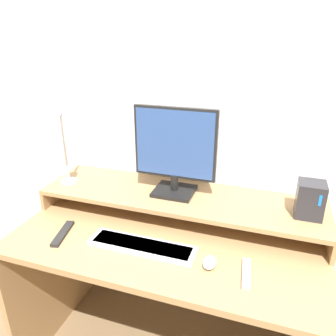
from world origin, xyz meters
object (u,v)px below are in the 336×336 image
Objects in this scene: mouse at (210,262)px; remote_control at (63,233)px; desk_lamp at (61,147)px; router_dock at (310,200)px; monitor at (175,151)px; keyboard at (142,246)px; remote_secondary at (246,273)px.

remote_control is at bearing -179.78° from mouse.
router_dock is (1.17, 0.10, -0.15)m from desk_lamp.
monitor is at bearing 177.51° from router_dock.
keyboard is (-0.66, -0.31, -0.18)m from router_dock.
desk_lamp is 1.04m from remote_secondary.
router_dock is (0.62, -0.03, -0.14)m from monitor.
desk_lamp is 0.64m from keyboard.
keyboard is 2.74× the size of remote_secondary.
keyboard reaches higher than remote_secondary.
desk_lamp reaches higher than remote_secondary.
mouse reaches higher than keyboard.
keyboard is at bearing -96.69° from monitor.
router_dock reaches higher than remote_secondary.
mouse is (0.81, -0.23, -0.32)m from desk_lamp.
mouse is 0.42× the size of remote_control.
desk_lamp is 2.39× the size of router_dock.
router_dock is 0.75m from keyboard.
remote_control is 1.15× the size of remote_secondary.
remote_secondary is (0.41, -0.37, -0.33)m from monitor.
desk_lamp reaches higher than mouse.
monitor is 0.47m from keyboard.
remote_control is at bearing -60.89° from desk_lamp.
monitor reaches higher than remote_control.
router_dock is at bearing 57.36° from remote_secondary.
remote_control is (-0.42, -0.36, -0.33)m from monitor.
mouse reaches higher than remote_control.
desk_lamp is 0.81× the size of keyboard.
remote_secondary is at bearing -13.92° from desk_lamp.
router_dock is at bearing 4.94° from desk_lamp.
monitor is at bearing 13.15° from desk_lamp.
router_dock is at bearing 24.91° from keyboard.
desk_lamp reaches higher than remote_control.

